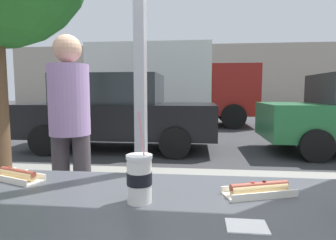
# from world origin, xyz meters

# --- Properties ---
(ground_plane) EXTENTS (60.00, 60.00, 0.00)m
(ground_plane) POSITION_xyz_m (0.00, 8.00, 0.00)
(ground_plane) COLOR #38383A
(sidewalk_strip) EXTENTS (16.00, 2.80, 0.16)m
(sidewalk_strip) POSITION_xyz_m (0.00, 1.60, 0.08)
(sidewalk_strip) COLOR gray
(sidewalk_strip) RESTS_ON ground
(building_facade_far) EXTENTS (28.00, 1.20, 4.76)m
(building_facade_far) POSITION_xyz_m (0.00, 20.13, 2.38)
(building_facade_far) COLOR #A89E8E
(building_facade_far) RESTS_ON ground
(soda_cup_right) EXTENTS (0.09, 0.09, 0.33)m
(soda_cup_right) POSITION_xyz_m (0.07, -0.32, 1.03)
(soda_cup_right) COLOR silver
(soda_cup_right) RESTS_ON window_counter
(hotdog_tray_near) EXTENTS (0.26, 0.18, 0.05)m
(hotdog_tray_near) POSITION_xyz_m (-0.52, -0.12, 0.97)
(hotdog_tray_near) COLOR beige
(hotdog_tray_near) RESTS_ON window_counter
(hotdog_tray_far) EXTENTS (0.29, 0.18, 0.05)m
(hotdog_tray_far) POSITION_xyz_m (0.52, -0.20, 0.97)
(hotdog_tray_far) COLOR silver
(hotdog_tray_far) RESTS_ON window_counter
(napkin_wrapper) EXTENTS (0.12, 0.09, 0.00)m
(napkin_wrapper) POSITION_xyz_m (0.43, -0.47, 0.95)
(napkin_wrapper) COLOR white
(napkin_wrapper) RESTS_ON window_counter
(parked_car_black) EXTENTS (4.44, 1.93, 1.74)m
(parked_car_black) POSITION_xyz_m (-1.59, 5.12, 0.88)
(parked_car_black) COLOR black
(parked_car_black) RESTS_ON ground
(box_truck) EXTENTS (6.45, 2.44, 3.15)m
(box_truck) POSITION_xyz_m (-0.90, 10.00, 1.69)
(box_truck) COLOR silver
(box_truck) RESTS_ON ground
(pedestrian) EXTENTS (0.32, 0.32, 1.63)m
(pedestrian) POSITION_xyz_m (-0.74, 0.87, 1.09)
(pedestrian) COLOR #3F393D
(pedestrian) RESTS_ON sidewalk_strip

